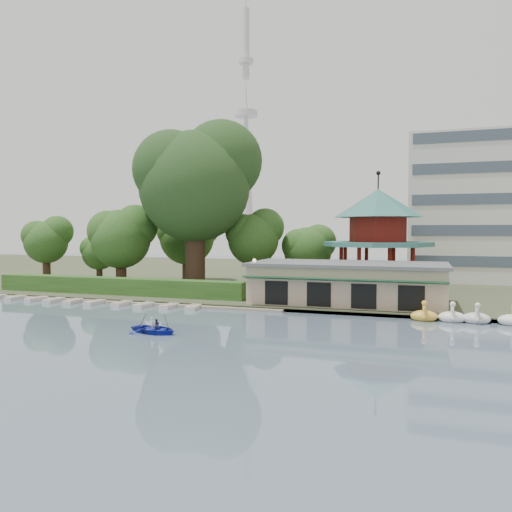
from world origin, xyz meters
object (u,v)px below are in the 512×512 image
at_px(pavilion, 378,230).
at_px(rowboat_with_passengers, 154,326).
at_px(dock, 123,302).
at_px(boathouse, 347,282).
at_px(big_tree, 197,178).

xyz_separation_m(pavilion, rowboat_with_passengers, (-13.51, -26.83, -6.95)).
height_order(dock, rowboat_with_passengers, rowboat_with_passengers).
height_order(dock, boathouse, boathouse).
distance_m(dock, rowboat_with_passengers, 15.97).
bearing_deg(pavilion, boathouse, -101.28).
xyz_separation_m(pavilion, big_tree, (-20.82, -3.79, 6.15)).
distance_m(boathouse, pavilion, 11.43).
bearing_deg(pavilion, dock, -148.34).
bearing_deg(rowboat_with_passengers, dock, 131.09).
height_order(dock, big_tree, big_tree).
bearing_deg(boathouse, rowboat_with_passengers, -124.40).
height_order(boathouse, rowboat_with_passengers, boathouse).
xyz_separation_m(dock, big_tree, (3.18, 11.01, 13.52)).
bearing_deg(dock, pavilion, 31.66).
xyz_separation_m(boathouse, rowboat_with_passengers, (-11.51, -16.80, -1.83)).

